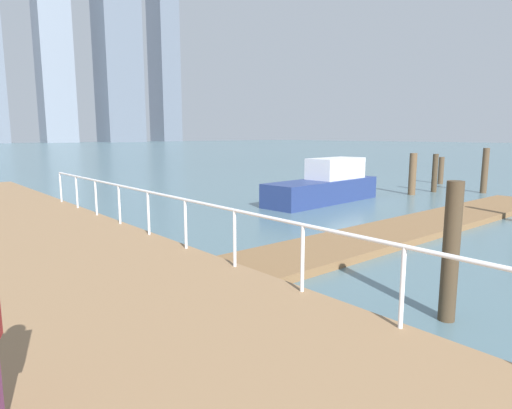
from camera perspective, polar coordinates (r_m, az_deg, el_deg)
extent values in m
plane|color=slate|center=(17.45, -12.85, -0.37)|extent=(300.00, 300.00, 0.00)
cube|color=olive|center=(14.29, 21.04, -2.46)|extent=(15.92, 2.00, 0.18)
cylinder|color=white|center=(5.81, 18.47, -10.24)|extent=(0.06, 0.06, 1.05)
cylinder|color=white|center=(6.80, 6.06, -7.00)|extent=(0.06, 0.06, 1.05)
cylinder|color=white|center=(8.02, -2.79, -4.45)|extent=(0.06, 0.06, 1.05)
cylinder|color=white|center=(9.40, -9.13, -2.54)|extent=(0.06, 0.06, 1.05)
cylinder|color=white|center=(10.87, -13.80, -1.11)|extent=(0.06, 0.06, 1.05)
cylinder|color=white|center=(12.40, -17.33, -0.02)|extent=(0.06, 0.06, 1.05)
cylinder|color=white|center=(13.97, -20.07, 0.82)|extent=(0.06, 0.06, 1.05)
cylinder|color=white|center=(15.57, -22.26, 1.50)|extent=(0.06, 0.06, 1.05)
cylinder|color=white|center=(17.18, -24.04, 2.04)|extent=(0.06, 0.06, 1.05)
cylinder|color=white|center=(6.13, 11.91, -3.86)|extent=(0.06, 25.54, 0.06)
cylinder|color=#473826|center=(7.18, 23.99, -5.69)|extent=(0.25, 0.25, 2.14)
cylinder|color=brown|center=(27.23, 22.91, 4.10)|extent=(0.30, 0.30, 1.53)
cylinder|color=#473826|center=(23.17, 22.21, 3.80)|extent=(0.26, 0.26, 1.86)
cylinder|color=brown|center=(21.74, 19.67, 3.75)|extent=(0.34, 0.34, 1.94)
cylinder|color=brown|center=(23.78, 27.59, 3.92)|extent=(0.29, 0.29, 2.16)
cube|color=navy|center=(18.41, 8.62, 1.72)|extent=(5.94, 2.06, 0.94)
cube|color=white|center=(19.05, 10.30, 4.66)|extent=(2.71, 1.49, 0.87)
cube|color=gray|center=(169.12, -24.75, 16.54)|extent=(10.52, 9.45, 54.04)
cube|color=slate|center=(174.90, -17.69, 21.39)|extent=(14.30, 12.17, 82.40)
cube|color=slate|center=(186.33, -11.83, 16.56)|extent=(9.40, 10.99, 55.07)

